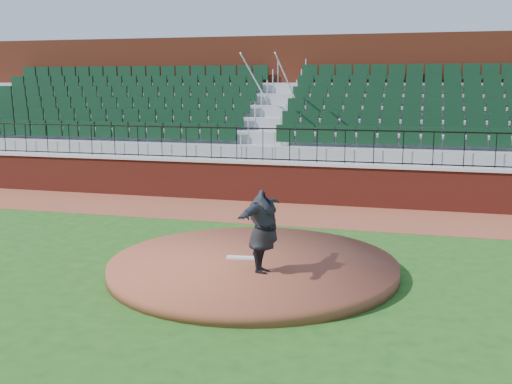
% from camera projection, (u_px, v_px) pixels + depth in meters
% --- Properties ---
extents(ground, '(90.00, 90.00, 0.00)m').
position_uv_depth(ground, '(237.00, 268.00, 12.47)').
color(ground, '#1E4D16').
rests_on(ground, ground).
extents(warning_track, '(34.00, 3.20, 0.01)m').
position_uv_depth(warning_track, '(292.00, 214.00, 17.60)').
color(warning_track, brown).
rests_on(warning_track, ground).
extents(field_wall, '(34.00, 0.35, 1.20)m').
position_uv_depth(field_wall, '(303.00, 184.00, 19.01)').
color(field_wall, maroon).
rests_on(field_wall, ground).
extents(wall_cap, '(34.00, 0.45, 0.10)m').
position_uv_depth(wall_cap, '(303.00, 163.00, 18.90)').
color(wall_cap, '#B7B7B7').
rests_on(wall_cap, field_wall).
extents(wall_railing, '(34.00, 0.05, 1.00)m').
position_uv_depth(wall_railing, '(303.00, 146.00, 18.80)').
color(wall_railing, black).
rests_on(wall_railing, wall_cap).
extents(seating_stands, '(34.00, 5.10, 4.60)m').
position_uv_depth(seating_stands, '(318.00, 124.00, 21.30)').
color(seating_stands, gray).
rests_on(seating_stands, ground).
extents(concourse_wall, '(34.00, 0.50, 5.50)m').
position_uv_depth(concourse_wall, '(331.00, 108.00, 23.88)').
color(concourse_wall, maroon).
rests_on(concourse_wall, ground).
extents(pitchers_mound, '(5.66, 5.66, 0.25)m').
position_uv_depth(pitchers_mound, '(253.00, 266.00, 12.11)').
color(pitchers_mound, brown).
rests_on(pitchers_mound, ground).
extents(pitching_rubber, '(0.61, 0.22, 0.04)m').
position_uv_depth(pitching_rubber, '(242.00, 258.00, 12.21)').
color(pitching_rubber, white).
rests_on(pitching_rubber, pitchers_mound).
extents(pitcher, '(0.67, 1.93, 1.54)m').
position_uv_depth(pitcher, '(263.00, 232.00, 11.20)').
color(pitcher, black).
rests_on(pitcher, pitchers_mound).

